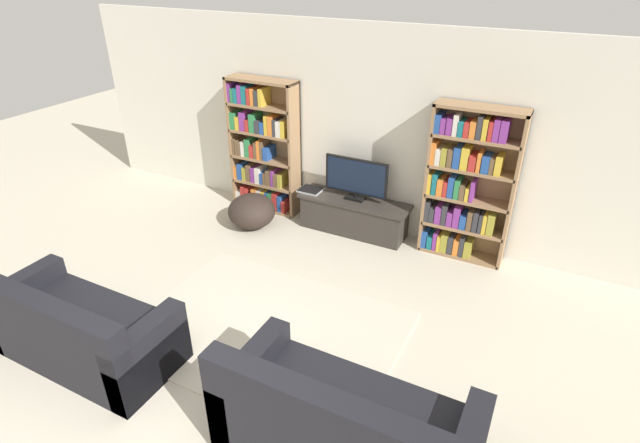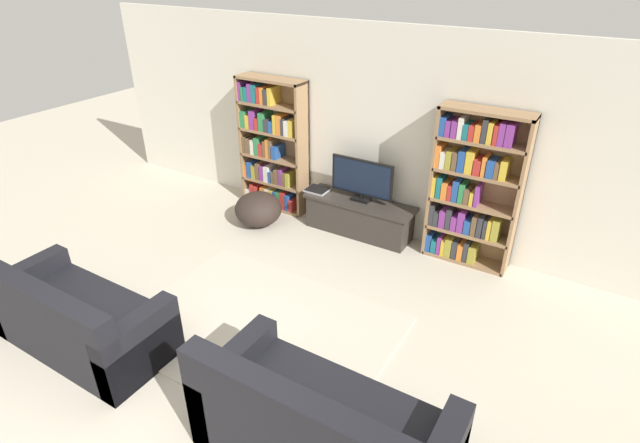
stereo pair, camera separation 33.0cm
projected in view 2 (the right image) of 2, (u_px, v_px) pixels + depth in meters
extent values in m
cube|color=silver|center=(380.00, 134.00, 6.17)|extent=(8.80, 0.06, 2.60)
cube|color=#93704C|center=(246.00, 140.00, 7.10)|extent=(0.04, 0.30, 1.85)
cube|color=#93704C|center=(303.00, 152.00, 6.66)|extent=(0.04, 0.30, 1.85)
cube|color=#93704C|center=(279.00, 143.00, 6.98)|extent=(1.00, 0.04, 1.85)
cube|color=#93704C|center=(271.00, 79.00, 6.45)|extent=(1.00, 0.30, 0.04)
cube|color=#93704C|center=(276.00, 204.00, 7.32)|extent=(0.96, 0.30, 0.04)
cube|color=silver|center=(252.00, 192.00, 7.45)|extent=(0.08, 0.24, 0.17)
cube|color=#B72D28|center=(256.00, 190.00, 7.40)|extent=(0.05, 0.24, 0.26)
cube|color=#B72D28|center=(259.00, 192.00, 7.37)|extent=(0.06, 0.24, 0.24)
cube|color=#196B75|center=(263.00, 195.00, 7.36)|extent=(0.06, 0.24, 0.16)
cube|color=orange|center=(267.00, 193.00, 7.31)|extent=(0.08, 0.24, 0.26)
cube|color=silver|center=(271.00, 195.00, 7.27)|extent=(0.06, 0.24, 0.25)
cube|color=gold|center=(275.00, 196.00, 7.24)|extent=(0.06, 0.24, 0.25)
cube|color=#234C99|center=(278.00, 197.00, 7.22)|extent=(0.04, 0.24, 0.24)
cube|color=#2D7F47|center=(282.00, 198.00, 7.19)|extent=(0.07, 0.24, 0.24)
cube|color=#B72D28|center=(286.00, 199.00, 7.15)|extent=(0.08, 0.24, 0.26)
cube|color=#234C99|center=(291.00, 201.00, 7.12)|extent=(0.06, 0.24, 0.23)
cube|color=#B72D28|center=(295.00, 204.00, 7.11)|extent=(0.06, 0.24, 0.17)
cube|color=#93704C|center=(275.00, 181.00, 7.14)|extent=(0.96, 0.30, 0.04)
cube|color=orange|center=(250.00, 168.00, 7.28)|extent=(0.04, 0.24, 0.19)
cube|color=#234C99|center=(253.00, 168.00, 7.24)|extent=(0.07, 0.24, 0.23)
cube|color=#9E9333|center=(258.00, 170.00, 7.21)|extent=(0.07, 0.24, 0.19)
cube|color=brown|center=(262.00, 170.00, 7.16)|extent=(0.06, 0.24, 0.24)
cube|color=#7F338C|center=(266.00, 172.00, 7.14)|extent=(0.06, 0.24, 0.21)
cube|color=silver|center=(270.00, 172.00, 7.10)|extent=(0.08, 0.24, 0.22)
cube|color=#234C99|center=(274.00, 175.00, 7.09)|extent=(0.04, 0.24, 0.16)
cube|color=brown|center=(277.00, 175.00, 7.06)|extent=(0.04, 0.24, 0.17)
cube|color=brown|center=(280.00, 175.00, 7.02)|extent=(0.08, 0.24, 0.22)
cube|color=#7F338C|center=(284.00, 176.00, 6.99)|extent=(0.04, 0.24, 0.23)
cube|color=brown|center=(287.00, 178.00, 6.97)|extent=(0.06, 0.24, 0.19)
cube|color=#9E9333|center=(291.00, 179.00, 6.94)|extent=(0.05, 0.24, 0.19)
cube|color=#93704C|center=(274.00, 157.00, 6.96)|extent=(0.96, 0.30, 0.04)
cube|color=brown|center=(248.00, 143.00, 7.09)|extent=(0.04, 0.24, 0.23)
cube|color=brown|center=(251.00, 144.00, 7.07)|extent=(0.04, 0.24, 0.21)
cube|color=brown|center=(254.00, 145.00, 7.05)|extent=(0.04, 0.24, 0.20)
cube|color=silver|center=(257.00, 145.00, 7.02)|extent=(0.06, 0.24, 0.21)
cube|color=#2D7F47|center=(261.00, 145.00, 6.98)|extent=(0.07, 0.24, 0.25)
cube|color=#B72D28|center=(265.00, 148.00, 6.97)|extent=(0.07, 0.24, 0.18)
cube|color=brown|center=(269.00, 147.00, 6.92)|extent=(0.04, 0.24, 0.23)
cube|color=orange|center=(271.00, 147.00, 6.89)|extent=(0.05, 0.24, 0.26)
cube|color=brown|center=(274.00, 148.00, 6.87)|extent=(0.04, 0.24, 0.26)
cube|color=#234C99|center=(278.00, 151.00, 6.86)|extent=(0.07, 0.24, 0.18)
cube|color=#93704C|center=(273.00, 132.00, 6.79)|extent=(0.96, 0.30, 0.04)
cube|color=#2D7F47|center=(247.00, 118.00, 6.90)|extent=(0.08, 0.24, 0.22)
cube|color=gold|center=(252.00, 120.00, 6.88)|extent=(0.06, 0.24, 0.18)
cube|color=#7F338C|center=(256.00, 119.00, 6.83)|extent=(0.08, 0.24, 0.25)
cube|color=#B72D28|center=(261.00, 123.00, 6.81)|extent=(0.06, 0.24, 0.16)
cube|color=#2D7F47|center=(265.00, 121.00, 6.76)|extent=(0.08, 0.24, 0.24)
cube|color=#333338|center=(271.00, 124.00, 6.74)|extent=(0.08, 0.24, 0.17)
cube|color=#234C99|center=(275.00, 125.00, 6.70)|extent=(0.06, 0.24, 0.16)
cube|color=gold|center=(279.00, 123.00, 6.65)|extent=(0.05, 0.24, 0.25)
cube|color=orange|center=(283.00, 124.00, 6.62)|extent=(0.07, 0.24, 0.26)
cube|color=#333338|center=(287.00, 126.00, 6.60)|extent=(0.04, 0.24, 0.22)
cube|color=silver|center=(291.00, 127.00, 6.58)|extent=(0.07, 0.24, 0.20)
cube|color=gold|center=(295.00, 127.00, 6.54)|extent=(0.06, 0.24, 0.22)
cube|color=#93704C|center=(272.00, 105.00, 6.61)|extent=(0.96, 0.30, 0.04)
cube|color=#7F338C|center=(244.00, 90.00, 6.73)|extent=(0.04, 0.24, 0.25)
cube|color=#2D7F47|center=(247.00, 93.00, 6.72)|extent=(0.04, 0.24, 0.18)
cube|color=#196B75|center=(250.00, 93.00, 6.70)|extent=(0.06, 0.24, 0.19)
cube|color=#7F338C|center=(254.00, 92.00, 6.65)|extent=(0.06, 0.24, 0.24)
cube|color=#196B75|center=(258.00, 93.00, 6.62)|extent=(0.07, 0.24, 0.24)
cube|color=#B72D28|center=(262.00, 94.00, 6.60)|extent=(0.05, 0.24, 0.21)
cube|color=orange|center=(266.00, 95.00, 6.57)|extent=(0.05, 0.24, 0.22)
cube|color=#333338|center=(270.00, 96.00, 6.54)|extent=(0.06, 0.24, 0.20)
cube|color=gold|center=(274.00, 95.00, 6.51)|extent=(0.05, 0.24, 0.23)
cube|color=#93704C|center=(434.00, 181.00, 5.83)|extent=(0.04, 0.30, 1.85)
cube|color=#93704C|center=(519.00, 200.00, 5.39)|extent=(0.04, 0.30, 1.85)
cube|color=#93704C|center=(478.00, 186.00, 5.71)|extent=(1.00, 0.04, 1.85)
cube|color=#93704C|center=(488.00, 111.00, 5.18)|extent=(1.00, 0.30, 0.04)
cube|color=#93704C|center=(464.00, 258.00, 6.05)|extent=(0.96, 0.30, 0.04)
cube|color=#234C99|center=(431.00, 240.00, 6.17)|extent=(0.06, 0.24, 0.21)
cube|color=#196B75|center=(436.00, 243.00, 6.15)|extent=(0.06, 0.24, 0.17)
cube|color=#7F338C|center=(441.00, 243.00, 6.11)|extent=(0.05, 0.24, 0.22)
cube|color=gold|center=(445.00, 245.00, 6.09)|extent=(0.04, 0.24, 0.20)
cube|color=#9E9333|center=(450.00, 245.00, 6.06)|extent=(0.08, 0.24, 0.23)
cube|color=#333338|center=(457.00, 247.00, 6.02)|extent=(0.06, 0.24, 0.22)
cube|color=orange|center=(462.00, 249.00, 5.99)|extent=(0.06, 0.24, 0.20)
cube|color=#333338|center=(468.00, 249.00, 5.95)|extent=(0.05, 0.24, 0.25)
cube|color=#9E9333|center=(473.00, 253.00, 5.93)|extent=(0.08, 0.24, 0.20)
cube|color=#93704C|center=(468.00, 232.00, 5.87)|extent=(0.96, 0.30, 0.04)
cube|color=#333338|center=(434.00, 212.00, 5.98)|extent=(0.06, 0.24, 0.26)
cube|color=#333338|center=(439.00, 216.00, 5.97)|extent=(0.06, 0.24, 0.18)
cube|color=#7F338C|center=(445.00, 216.00, 5.93)|extent=(0.07, 0.24, 0.22)
cube|color=#333338|center=(451.00, 217.00, 5.89)|extent=(0.06, 0.24, 0.25)
cube|color=#7F338C|center=(456.00, 221.00, 5.88)|extent=(0.07, 0.24, 0.18)
cube|color=#7F338C|center=(463.00, 220.00, 5.82)|extent=(0.07, 0.24, 0.25)
cube|color=#234C99|center=(469.00, 224.00, 5.81)|extent=(0.07, 0.24, 0.17)
cube|color=brown|center=(476.00, 224.00, 5.76)|extent=(0.06, 0.24, 0.24)
cube|color=#333338|center=(482.00, 225.00, 5.73)|extent=(0.06, 0.24, 0.24)
cube|color=#333338|center=(487.00, 227.00, 5.71)|extent=(0.04, 0.24, 0.23)
cube|color=gold|center=(491.00, 227.00, 5.68)|extent=(0.04, 0.24, 0.23)
cube|color=#9E9333|center=(497.00, 228.00, 5.65)|extent=(0.08, 0.24, 0.25)
cube|color=#93704C|center=(473.00, 203.00, 5.69)|extent=(0.96, 0.30, 0.04)
cube|color=gold|center=(437.00, 185.00, 5.82)|extent=(0.04, 0.24, 0.24)
cube|color=#196B75|center=(441.00, 185.00, 5.79)|extent=(0.05, 0.24, 0.25)
cube|color=orange|center=(447.00, 189.00, 5.77)|extent=(0.07, 0.24, 0.19)
cube|color=#B72D28|center=(452.00, 190.00, 5.74)|extent=(0.05, 0.24, 0.19)
cube|color=#234C99|center=(458.00, 189.00, 5.70)|extent=(0.07, 0.24, 0.25)
cube|color=#2D7F47|center=(464.00, 191.00, 5.67)|extent=(0.06, 0.24, 0.22)
cube|color=brown|center=(469.00, 194.00, 5.66)|extent=(0.06, 0.24, 0.17)
cube|color=gold|center=(474.00, 196.00, 5.63)|extent=(0.04, 0.24, 0.16)
cube|color=#7F338C|center=(479.00, 194.00, 5.59)|extent=(0.04, 0.24, 0.24)
cube|color=#93704C|center=(478.00, 174.00, 5.51)|extent=(0.96, 0.30, 0.04)
cube|color=orange|center=(441.00, 154.00, 5.63)|extent=(0.05, 0.24, 0.26)
cube|color=silver|center=(445.00, 158.00, 5.62)|extent=(0.06, 0.24, 0.19)
cube|color=#9E9333|center=(451.00, 158.00, 5.59)|extent=(0.07, 0.24, 0.21)
cube|color=brown|center=(457.00, 159.00, 5.56)|extent=(0.06, 0.24, 0.21)
cube|color=#234C99|center=(464.00, 159.00, 5.52)|extent=(0.08, 0.24, 0.24)
cube|color=gold|center=(472.00, 160.00, 5.47)|extent=(0.08, 0.24, 0.25)
cube|color=#B72D28|center=(479.00, 165.00, 5.45)|extent=(0.08, 0.24, 0.17)
cube|color=orange|center=(486.00, 165.00, 5.41)|extent=(0.04, 0.24, 0.22)
cube|color=#234C99|center=(492.00, 167.00, 5.38)|extent=(0.08, 0.24, 0.19)
cube|color=brown|center=(499.00, 169.00, 5.35)|extent=(0.05, 0.24, 0.18)
cube|color=gold|center=(505.00, 169.00, 5.32)|extent=(0.07, 0.24, 0.21)
cube|color=#93704C|center=(483.00, 142.00, 5.34)|extent=(0.96, 0.30, 0.04)
cube|color=#234C99|center=(445.00, 125.00, 5.46)|extent=(0.06, 0.24, 0.21)
cube|color=#7F338C|center=(451.00, 127.00, 5.44)|extent=(0.06, 0.24, 0.17)
cube|color=#7F338C|center=(457.00, 128.00, 5.41)|extent=(0.06, 0.24, 0.19)
cube|color=silver|center=(463.00, 126.00, 5.37)|extent=(0.05, 0.24, 0.23)
cube|color=#196B75|center=(468.00, 130.00, 5.36)|extent=(0.06, 0.24, 0.17)
cube|color=#B72D28|center=(474.00, 131.00, 5.33)|extent=(0.06, 0.24, 0.17)
cube|color=orange|center=(480.00, 131.00, 5.29)|extent=(0.06, 0.24, 0.19)
cube|color=#333338|center=(487.00, 129.00, 5.25)|extent=(0.05, 0.24, 0.25)
cube|color=gold|center=(492.00, 131.00, 5.23)|extent=(0.05, 0.24, 0.23)
cube|color=#B72D28|center=(498.00, 133.00, 5.20)|extent=(0.04, 0.24, 0.21)
cube|color=#7F338C|center=(504.00, 133.00, 5.17)|extent=(0.06, 0.24, 0.24)
cube|color=#7F338C|center=(511.00, 134.00, 5.14)|extent=(0.08, 0.24, 0.24)
cube|color=#332D28|center=(359.00, 218.00, 6.53)|extent=(1.38, 0.41, 0.43)
cube|color=#332D28|center=(360.00, 202.00, 6.42)|extent=(1.46, 0.44, 0.04)
cube|color=black|center=(361.00, 199.00, 6.43)|extent=(0.24, 0.16, 0.03)
cylinder|color=black|center=(361.00, 196.00, 6.41)|extent=(0.04, 0.04, 0.05)
cube|color=black|center=(362.00, 177.00, 6.28)|extent=(0.84, 0.04, 0.47)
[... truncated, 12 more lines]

